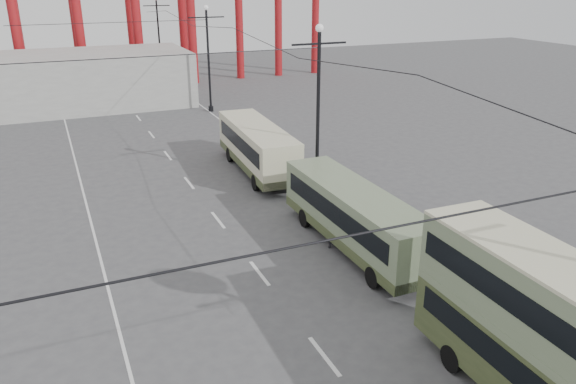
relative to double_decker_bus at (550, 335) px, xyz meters
name	(u,v)px	position (x,y,z in m)	size (l,w,h in m)	color
road_markings	(201,195)	(-4.20, 20.42, -2.67)	(12.52, 120.00, 0.01)	silver
lamp_post_mid	(318,111)	(2.26, 18.72, 2.01)	(3.20, 0.44, 9.32)	black
lamp_post_far	(209,60)	(2.26, 40.72, 2.01)	(3.20, 0.44, 9.32)	black
lamp_post_distant	(159,37)	(2.26, 62.72, 2.01)	(3.20, 0.44, 9.32)	black
fairground_shed	(69,81)	(-9.34, 47.72, -0.17)	(22.00, 10.00, 5.00)	gray
double_decker_bus	(550,335)	(0.00, 0.00, 0.00)	(2.40, 8.91, 4.77)	#313E21
single_decker_green	(355,216)	(0.45, 11.22, -1.07)	(2.36, 10.07, 2.84)	#697958
single_decker_cream	(257,146)	(0.19, 22.96, -0.98)	(2.94, 9.77, 3.00)	beige
pedestrian	(332,231)	(-0.41, 11.65, -1.87)	(0.59, 0.39, 1.61)	black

